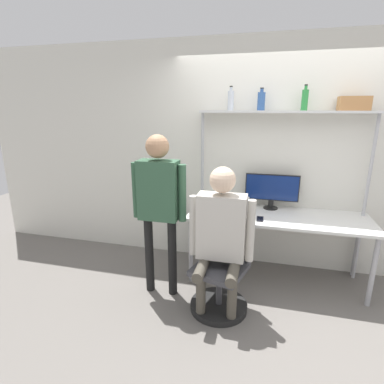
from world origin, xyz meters
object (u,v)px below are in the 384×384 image
(cell_phone, at_px, (260,219))
(bottle_blue, at_px, (261,101))
(monitor, at_px, (272,189))
(bottle_clear, at_px, (231,100))
(laptop, at_px, (232,210))
(storage_box, at_px, (354,103))
(bottle_green, at_px, (305,100))
(office_chair, at_px, (221,282))
(person_seated, at_px, (221,230))
(person_standing, at_px, (159,196))

(cell_phone, relative_size, bottle_blue, 0.63)
(monitor, relative_size, bottle_clear, 2.34)
(monitor, height_order, laptop, monitor)
(laptop, height_order, storage_box, storage_box)
(bottle_green, xyz_separation_m, bottle_clear, (-0.78, 0.00, -0.00))
(office_chair, height_order, person_seated, person_seated)
(monitor, xyz_separation_m, bottle_blue, (-0.18, -0.00, 0.98))
(bottle_clear, bearing_deg, person_seated, -85.80)
(person_standing, bearing_deg, bottle_green, 30.74)
(bottle_green, xyz_separation_m, bottle_blue, (-0.45, 0.00, -0.01))
(office_chair, xyz_separation_m, bottle_clear, (-0.08, 0.91, 1.72))
(monitor, xyz_separation_m, person_seated, (-0.44, -0.95, -0.17))
(storage_box, bearing_deg, bottle_green, 180.00)
(monitor, xyz_separation_m, person_standing, (-1.09, -0.81, 0.07))
(bottle_clear, bearing_deg, storage_box, -0.00)
(laptop, xyz_separation_m, bottle_clear, (-0.10, 0.36, 1.17))
(person_seated, xyz_separation_m, bottle_green, (0.71, 0.95, 1.16))
(person_seated, bearing_deg, storage_box, 38.61)
(person_seated, bearing_deg, bottle_green, 53.13)
(bottle_green, bearing_deg, bottle_clear, 180.00)
(office_chair, height_order, bottle_clear, bottle_clear)
(person_standing, distance_m, storage_box, 2.19)
(office_chair, bearing_deg, storage_box, 37.66)
(laptop, height_order, bottle_green, bottle_green)
(storage_box, bearing_deg, monitor, 179.85)
(office_chair, relative_size, storage_box, 3.12)
(person_standing, height_order, bottle_green, bottle_green)
(person_standing, bearing_deg, laptop, 33.63)
(cell_phone, xyz_separation_m, person_seated, (-0.34, -0.54, 0.06))
(bottle_clear, xyz_separation_m, storage_box, (1.25, -0.00, -0.04))
(cell_phone, distance_m, bottle_clear, 1.35)
(person_seated, bearing_deg, bottle_blue, 74.45)
(person_standing, bearing_deg, person_seated, -12.18)
(person_standing, bearing_deg, bottle_clear, 54.41)
(laptop, distance_m, storage_box, 1.65)
(cell_phone, height_order, bottle_blue, bottle_blue)
(cell_phone, bearing_deg, storage_box, 25.54)
(person_seated, relative_size, bottle_blue, 6.00)
(person_standing, xyz_separation_m, bottle_clear, (0.58, 0.81, 0.93))
(person_standing, relative_size, storage_box, 5.76)
(bottle_green, bearing_deg, person_seated, -126.87)
(office_chair, xyz_separation_m, bottle_green, (0.70, 0.91, 1.72))
(laptop, relative_size, person_standing, 0.21)
(person_seated, bearing_deg, laptop, 86.92)
(office_chair, bearing_deg, bottle_clear, 95.09)
(office_chair, relative_size, bottle_blue, 3.84)
(laptop, distance_m, cell_phone, 0.31)
(monitor, relative_size, person_standing, 0.36)
(office_chair, distance_m, person_standing, 1.04)
(person_standing, xyz_separation_m, bottle_green, (1.36, 0.81, 0.93))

